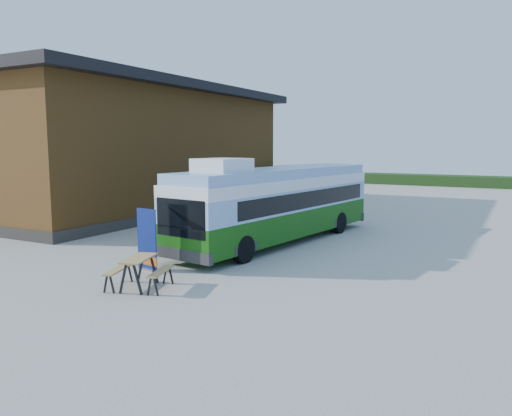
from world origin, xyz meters
The scene contains 10 objects.
ground centered at (0.00, 0.00, 0.00)m, with size 100.00×100.00×0.00m, color #BCB7AD.
barn centered at (-10.50, 10.00, 3.59)m, with size 9.60×21.20×7.50m.
hedge centered at (8.00, 38.00, 0.50)m, with size 40.00×3.00×1.00m, color #264419.
bus centered at (1.25, 4.80, 1.68)m, with size 3.97×11.71×3.53m.
awning centered at (-1.05, 5.10, 2.58)m, with size 2.77×3.95×0.49m.
banner centered at (-0.41, -1.39, 0.82)m, with size 0.87×0.26×2.00m.
picnic_table centered at (0.73, -3.07, 0.66)m, with size 1.89×1.78×0.88m.
person_a centered at (-1.68, 0.72, 0.90)m, with size 0.66×0.43×1.81m, color #999999.
person_b centered at (1.78, 10.82, 0.85)m, with size 0.82×0.64×1.69m, color #999999.
slurry_tanker centered at (-4.95, 20.90, 1.44)m, with size 3.10×6.62×2.50m.
Camera 1 is at (10.05, -13.50, 4.02)m, focal length 35.00 mm.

